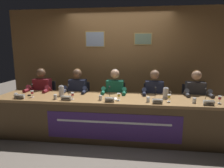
% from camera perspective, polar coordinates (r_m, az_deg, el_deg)
% --- Properties ---
extents(ground_plane, '(12.00, 12.00, 0.00)m').
position_cam_1_polar(ground_plane, '(3.86, 0.00, -14.81)').
color(ground_plane, '#70665B').
extents(wall_back_panelled, '(5.55, 0.14, 2.60)m').
position_cam_1_polar(wall_back_panelled, '(4.84, 1.99, 6.34)').
color(wall_back_panelled, brown).
rests_on(wall_back_panelled, ground_plane).
extents(conference_table, '(4.35, 0.88, 0.75)m').
position_cam_1_polar(conference_table, '(3.55, -0.23, -7.87)').
color(conference_table, olive).
rests_on(conference_table, ground_plane).
extents(chair_far_left, '(0.44, 0.44, 0.90)m').
position_cam_1_polar(chair_far_left, '(4.73, -18.90, -4.96)').
color(chair_far_left, black).
rests_on(chair_far_left, ground_plane).
extents(panelist_far_left, '(0.51, 0.48, 1.23)m').
position_cam_1_polar(panelist_far_left, '(4.50, -20.21, -2.20)').
color(panelist_far_left, black).
rests_on(panelist_far_left, ground_plane).
extents(nameplate_far_left, '(0.19, 0.06, 0.08)m').
position_cam_1_polar(nameplate_far_left, '(3.87, -25.64, -3.36)').
color(nameplate_far_left, white).
rests_on(nameplate_far_left, conference_table).
extents(juice_glass_far_left, '(0.06, 0.06, 0.12)m').
position_cam_1_polar(juice_glass_far_left, '(3.88, -22.47, -2.38)').
color(juice_glass_far_left, white).
rests_on(juice_glass_far_left, conference_table).
extents(water_cup_far_left, '(0.06, 0.06, 0.08)m').
position_cam_1_polar(water_cup_far_left, '(3.98, -26.39, -3.08)').
color(water_cup_far_left, silver).
rests_on(water_cup_far_left, conference_table).
extents(microphone_far_left, '(0.06, 0.17, 0.22)m').
position_cam_1_polar(microphone_far_left, '(4.05, -22.97, -2.06)').
color(microphone_far_left, black).
rests_on(microphone_far_left, conference_table).
extents(chair_left, '(0.44, 0.44, 0.90)m').
position_cam_1_polar(chair_left, '(4.44, -9.44, -5.52)').
color(chair_left, black).
rests_on(chair_left, ground_plane).
extents(panelist_left, '(0.51, 0.48, 1.23)m').
position_cam_1_polar(panelist_left, '(4.19, -10.32, -2.61)').
color(panelist_left, black).
rests_on(panelist_left, ground_plane).
extents(nameplate_left, '(0.18, 0.06, 0.08)m').
position_cam_1_polar(nameplate_left, '(3.48, -13.40, -4.07)').
color(nameplate_left, white).
rests_on(nameplate_left, conference_table).
extents(juice_glass_left, '(0.06, 0.06, 0.12)m').
position_cam_1_polar(juice_glass_left, '(3.51, -11.57, -3.06)').
color(juice_glass_left, white).
rests_on(juice_glass_left, conference_table).
extents(water_cup_left, '(0.06, 0.06, 0.08)m').
position_cam_1_polar(water_cup_left, '(3.60, -16.36, -3.73)').
color(water_cup_left, silver).
rests_on(water_cup_left, conference_table).
extents(microphone_left, '(0.06, 0.17, 0.22)m').
position_cam_1_polar(microphone_left, '(3.73, -13.10, -2.53)').
color(microphone_left, black).
rests_on(microphone_left, conference_table).
extents(chair_center, '(0.44, 0.44, 0.90)m').
position_cam_1_polar(chair_center, '(4.29, 1.04, -5.97)').
color(chair_center, black).
rests_on(chair_center, ground_plane).
extents(panelist_center, '(0.51, 0.48, 1.23)m').
position_cam_1_polar(panelist_center, '(4.02, 0.75, -2.98)').
color(panelist_center, black).
rests_on(panelist_center, ground_plane).
extents(nameplate_center, '(0.16, 0.06, 0.08)m').
position_cam_1_polar(nameplate_center, '(3.28, -0.74, -4.67)').
color(nameplate_center, white).
rests_on(nameplate_center, conference_table).
extents(juice_glass_center, '(0.06, 0.06, 0.12)m').
position_cam_1_polar(juice_glass_center, '(3.38, 2.02, -3.39)').
color(juice_glass_center, white).
rests_on(juice_glass_center, conference_table).
extents(water_cup_center, '(0.06, 0.06, 0.08)m').
position_cam_1_polar(water_cup_center, '(3.41, -3.38, -4.13)').
color(water_cup_center, silver).
rests_on(water_cup_center, conference_table).
extents(microphone_center, '(0.06, 0.17, 0.22)m').
position_cam_1_polar(microphone_center, '(3.49, -0.91, -3.13)').
color(microphone_center, black).
rests_on(microphone_center, conference_table).
extents(chair_right, '(0.44, 0.44, 0.90)m').
position_cam_1_polar(chair_right, '(4.28, 11.94, -6.23)').
color(chair_right, black).
rests_on(chair_right, ground_plane).
extents(panelist_right, '(0.51, 0.48, 1.23)m').
position_cam_1_polar(panelist_right, '(4.02, 12.32, -3.25)').
color(panelist_right, black).
rests_on(panelist_right, ground_plane).
extents(nameplate_right, '(0.16, 0.06, 0.08)m').
position_cam_1_polar(nameplate_right, '(3.27, 13.28, -4.98)').
color(nameplate_right, white).
rests_on(nameplate_right, conference_table).
extents(juice_glass_right, '(0.06, 0.06, 0.12)m').
position_cam_1_polar(juice_glass_right, '(3.43, 16.49, -3.61)').
color(juice_glass_right, white).
rests_on(juice_glass_right, conference_table).
extents(water_cup_right, '(0.06, 0.06, 0.08)m').
position_cam_1_polar(water_cup_right, '(3.34, 10.61, -4.57)').
color(water_cup_right, silver).
rests_on(water_cup_right, conference_table).
extents(microphone_right, '(0.06, 0.17, 0.22)m').
position_cam_1_polar(microphone_right, '(3.49, 12.70, -3.40)').
color(microphone_right, black).
rests_on(microphone_right, conference_table).
extents(chair_far_right, '(0.44, 0.44, 0.90)m').
position_cam_1_polar(chair_far_right, '(4.43, 22.50, -6.26)').
color(chair_far_right, black).
rests_on(chair_far_right, ground_plane).
extents(panelist_far_right, '(0.51, 0.48, 1.23)m').
position_cam_1_polar(panelist_far_right, '(4.17, 23.47, -3.38)').
color(panelist_far_right, black).
rests_on(panelist_far_right, ground_plane).
extents(nameplate_far_right, '(0.17, 0.06, 0.08)m').
position_cam_1_polar(nameplate_far_right, '(3.46, 26.65, -4.98)').
color(nameplate_far_right, white).
rests_on(nameplate_far_right, conference_table).
extents(juice_glass_far_right, '(0.06, 0.06, 0.12)m').
position_cam_1_polar(juice_glass_far_right, '(3.65, 29.17, -3.68)').
color(juice_glass_far_right, white).
rests_on(juice_glass_far_right, conference_table).
extents(water_cup_far_right, '(0.06, 0.06, 0.08)m').
position_cam_1_polar(water_cup_far_right, '(3.50, 23.09, -4.55)').
color(water_cup_far_right, silver).
rests_on(water_cup_far_right, conference_table).
extents(microphone_far_right, '(0.06, 0.17, 0.22)m').
position_cam_1_polar(microphone_far_right, '(3.66, 26.17, -3.60)').
color(microphone_far_right, black).
rests_on(microphone_far_right, conference_table).
extents(water_pitcher_left_side, '(0.15, 0.10, 0.21)m').
position_cam_1_polar(water_pitcher_left_side, '(3.82, -14.69, -1.97)').
color(water_pitcher_left_side, silver).
rests_on(water_pitcher_left_side, conference_table).
extents(water_pitcher_right_side, '(0.15, 0.10, 0.21)m').
position_cam_1_polar(water_pitcher_right_side, '(3.65, 15.56, -2.59)').
color(water_pitcher_right_side, silver).
rests_on(water_pitcher_right_side, conference_table).
extents(document_stack_center, '(0.23, 0.17, 0.01)m').
position_cam_1_polar(document_stack_center, '(3.47, -0.26, -4.39)').
color(document_stack_center, white).
rests_on(document_stack_center, conference_table).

